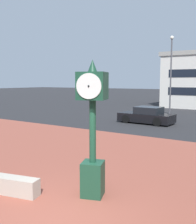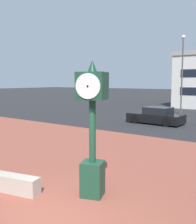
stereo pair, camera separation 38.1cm
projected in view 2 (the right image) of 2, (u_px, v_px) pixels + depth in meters
The scene contains 5 objects.
ground_plane at pixel (56, 215), 6.41m from camera, with size 200.00×200.00×0.00m, color #262628.
plaza_brick_paving at pixel (118, 179), 8.72m from camera, with size 44.00×13.77×0.01m, color brown.
street_clock at pixel (92, 126), 7.26m from camera, with size 0.94×0.98×3.80m.
car_street_mid at pixel (156, 116), 20.10m from camera, with size 4.21×2.04×1.28m.
street_lamp_post at pixel (182, 67), 25.08m from camera, with size 0.36×0.36×7.52m.
Camera 2 is at (4.41, -4.30, 3.22)m, focal length 42.41 mm.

